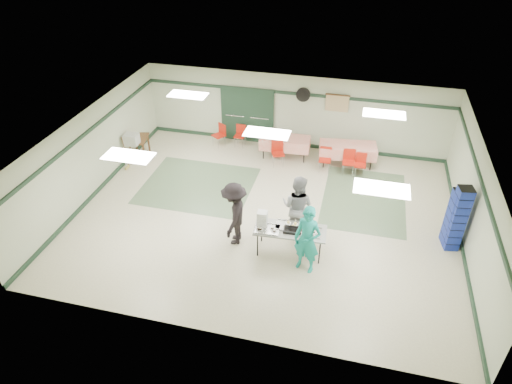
% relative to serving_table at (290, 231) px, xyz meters
% --- Properties ---
extents(floor, '(11.00, 11.00, 0.00)m').
position_rel_serving_table_xyz_m(floor, '(-0.98, 1.49, -0.72)').
color(floor, beige).
rests_on(floor, ground).
extents(ceiling, '(11.00, 11.00, 0.00)m').
position_rel_serving_table_xyz_m(ceiling, '(-0.98, 1.49, 1.98)').
color(ceiling, silver).
rests_on(ceiling, wall_back).
extents(wall_back, '(11.00, 0.00, 11.00)m').
position_rel_serving_table_xyz_m(wall_back, '(-0.98, 5.99, 0.63)').
color(wall_back, beige).
rests_on(wall_back, floor).
extents(wall_front, '(11.00, 0.00, 11.00)m').
position_rel_serving_table_xyz_m(wall_front, '(-0.98, -3.01, 0.63)').
color(wall_front, beige).
rests_on(wall_front, floor).
extents(wall_left, '(0.00, 9.00, 9.00)m').
position_rel_serving_table_xyz_m(wall_left, '(-6.48, 1.49, 0.63)').
color(wall_left, beige).
rests_on(wall_left, floor).
extents(wall_right, '(0.00, 9.00, 9.00)m').
position_rel_serving_table_xyz_m(wall_right, '(4.52, 1.49, 0.63)').
color(wall_right, beige).
rests_on(wall_right, floor).
extents(trim_back, '(11.00, 0.06, 0.10)m').
position_rel_serving_table_xyz_m(trim_back, '(-0.98, 5.96, 1.33)').
color(trim_back, '#1C3525').
rests_on(trim_back, wall_back).
extents(baseboard_back, '(11.00, 0.06, 0.12)m').
position_rel_serving_table_xyz_m(baseboard_back, '(-0.98, 5.96, -0.66)').
color(baseboard_back, '#1C3525').
rests_on(baseboard_back, floor).
extents(trim_left, '(0.06, 9.00, 0.10)m').
position_rel_serving_table_xyz_m(trim_left, '(-6.45, 1.49, 1.33)').
color(trim_left, '#1C3525').
rests_on(trim_left, wall_back).
extents(baseboard_left, '(0.06, 9.00, 0.12)m').
position_rel_serving_table_xyz_m(baseboard_left, '(-6.45, 1.49, -0.66)').
color(baseboard_left, '#1C3525').
rests_on(baseboard_left, floor).
extents(trim_right, '(0.06, 9.00, 0.10)m').
position_rel_serving_table_xyz_m(trim_right, '(4.49, 1.49, 1.33)').
color(trim_right, '#1C3525').
rests_on(trim_right, wall_back).
extents(baseboard_right, '(0.06, 9.00, 0.12)m').
position_rel_serving_table_xyz_m(baseboard_right, '(4.49, 1.49, -0.66)').
color(baseboard_right, '#1C3525').
rests_on(baseboard_right, floor).
extents(green_patch_a, '(3.50, 3.00, 0.01)m').
position_rel_serving_table_xyz_m(green_patch_a, '(-3.48, 2.49, -0.71)').
color(green_patch_a, '#627C5A').
rests_on(green_patch_a, floor).
extents(green_patch_b, '(2.50, 3.50, 0.01)m').
position_rel_serving_table_xyz_m(green_patch_b, '(1.82, 2.99, -0.71)').
color(green_patch_b, '#627C5A').
rests_on(green_patch_b, floor).
extents(double_door_left, '(0.90, 0.06, 2.10)m').
position_rel_serving_table_xyz_m(double_door_left, '(-3.18, 5.93, 0.33)').
color(double_door_left, '#989A98').
rests_on(double_door_left, floor).
extents(double_door_right, '(0.90, 0.06, 2.10)m').
position_rel_serving_table_xyz_m(double_door_right, '(-2.23, 5.93, 0.33)').
color(double_door_right, '#989A98').
rests_on(double_door_right, floor).
extents(door_frame, '(2.00, 0.03, 2.15)m').
position_rel_serving_table_xyz_m(door_frame, '(-2.71, 5.91, 0.33)').
color(door_frame, '#1C3525').
rests_on(door_frame, floor).
extents(wall_fan, '(0.50, 0.10, 0.50)m').
position_rel_serving_table_xyz_m(wall_fan, '(-0.68, 5.93, 1.33)').
color(wall_fan, black).
rests_on(wall_fan, wall_back).
extents(scroll_banner, '(0.80, 0.02, 0.60)m').
position_rel_serving_table_xyz_m(scroll_banner, '(0.52, 5.93, 1.13)').
color(scroll_banner, tan).
rests_on(scroll_banner, wall_back).
extents(serving_table, '(1.90, 0.85, 0.76)m').
position_rel_serving_table_xyz_m(serving_table, '(0.00, 0.00, 0.00)').
color(serving_table, '#A6A5A1').
rests_on(serving_table, floor).
extents(sheet_tray_right, '(0.63, 0.49, 0.02)m').
position_rel_serving_table_xyz_m(sheet_tray_right, '(0.49, -0.00, 0.06)').
color(sheet_tray_right, silver).
rests_on(sheet_tray_right, serving_table).
extents(sheet_tray_mid, '(0.60, 0.47, 0.02)m').
position_rel_serving_table_xyz_m(sheet_tray_mid, '(-0.12, 0.12, 0.06)').
color(sheet_tray_mid, silver).
rests_on(sheet_tray_mid, serving_table).
extents(sheet_tray_left, '(0.64, 0.50, 0.02)m').
position_rel_serving_table_xyz_m(sheet_tray_left, '(-0.58, -0.14, 0.06)').
color(sheet_tray_left, silver).
rests_on(sheet_tray_left, serving_table).
extents(baking_pan, '(0.48, 0.31, 0.08)m').
position_rel_serving_table_xyz_m(baking_pan, '(0.07, -0.06, 0.08)').
color(baking_pan, black).
rests_on(baking_pan, serving_table).
extents(foam_box_stack, '(0.27, 0.25, 0.42)m').
position_rel_serving_table_xyz_m(foam_box_stack, '(-0.75, 0.03, 0.25)').
color(foam_box_stack, white).
rests_on(foam_box_stack, serving_table).
extents(volunteer_teal, '(0.78, 0.62, 1.87)m').
position_rel_serving_table_xyz_m(volunteer_teal, '(0.51, -0.51, 0.22)').
color(volunteer_teal, teal).
rests_on(volunteer_teal, floor).
extents(volunteer_grey, '(1.03, 0.87, 1.85)m').
position_rel_serving_table_xyz_m(volunteer_grey, '(0.03, 0.85, 0.21)').
color(volunteer_grey, gray).
rests_on(volunteer_grey, floor).
extents(volunteer_dark, '(0.76, 1.23, 1.84)m').
position_rel_serving_table_xyz_m(volunteer_dark, '(-1.53, 0.10, 0.20)').
color(volunteer_dark, black).
rests_on(volunteer_dark, floor).
extents(dining_table_a, '(2.01, 1.08, 0.77)m').
position_rel_serving_table_xyz_m(dining_table_a, '(1.10, 5.04, -0.15)').
color(dining_table_a, red).
rests_on(dining_table_a, floor).
extents(dining_table_b, '(1.77, 0.85, 0.77)m').
position_rel_serving_table_xyz_m(dining_table_b, '(-1.10, 5.04, -0.15)').
color(dining_table_b, red).
rests_on(dining_table_b, floor).
extents(chair_a, '(0.43, 0.43, 0.86)m').
position_rel_serving_table_xyz_m(chair_a, '(1.19, 4.47, -0.19)').
color(chair_a, red).
rests_on(chair_a, floor).
extents(chair_b, '(0.41, 0.41, 0.85)m').
position_rel_serving_table_xyz_m(chair_b, '(0.40, 4.47, -0.20)').
color(chair_b, red).
rests_on(chair_b, floor).
extents(chair_c, '(0.37, 0.37, 0.78)m').
position_rel_serving_table_xyz_m(chair_c, '(1.58, 4.46, -0.24)').
color(chair_c, red).
rests_on(chair_c, floor).
extents(chair_d, '(0.53, 0.53, 0.89)m').
position_rel_serving_table_xyz_m(chair_d, '(-1.25, 4.47, -0.17)').
color(chair_d, red).
rests_on(chair_d, floor).
extents(chair_loose_a, '(0.39, 0.40, 0.81)m').
position_rel_serving_table_xyz_m(chair_loose_a, '(-2.87, 5.51, -0.22)').
color(chair_loose_a, red).
rests_on(chair_loose_a, floor).
extents(chair_loose_b, '(0.55, 0.55, 0.86)m').
position_rel_serving_table_xyz_m(chair_loose_b, '(-3.59, 5.30, -0.19)').
color(chair_loose_b, red).
rests_on(chair_loose_b, floor).
extents(crate_stack_blue_a, '(0.49, 0.49, 1.69)m').
position_rel_serving_table_xyz_m(crate_stack_blue_a, '(4.17, 1.41, 0.13)').
color(crate_stack_blue_a, '#192598').
rests_on(crate_stack_blue_a, floor).
extents(crate_stack_red, '(0.38, 0.38, 1.42)m').
position_rel_serving_table_xyz_m(crate_stack_red, '(4.17, 1.42, -0.01)').
color(crate_stack_red, maroon).
rests_on(crate_stack_red, floor).
extents(crate_stack_blue_b, '(0.43, 0.43, 1.91)m').
position_rel_serving_table_xyz_m(crate_stack_blue_b, '(4.17, 1.23, 0.24)').
color(crate_stack_blue_b, '#192598').
rests_on(crate_stack_blue_b, floor).
extents(printer_table, '(0.76, 1.00, 0.74)m').
position_rel_serving_table_xyz_m(printer_table, '(-6.13, 3.80, -0.07)').
color(printer_table, brown).
rests_on(printer_table, floor).
extents(office_printer, '(0.49, 0.44, 0.37)m').
position_rel_serving_table_xyz_m(office_printer, '(-6.13, 3.34, 0.21)').
color(office_printer, '#ADAEA9').
rests_on(office_printer, printer_table).
extents(broom, '(0.04, 0.20, 1.22)m').
position_rel_serving_table_xyz_m(broom, '(-6.21, 2.95, -0.08)').
color(broom, brown).
rests_on(broom, floor).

